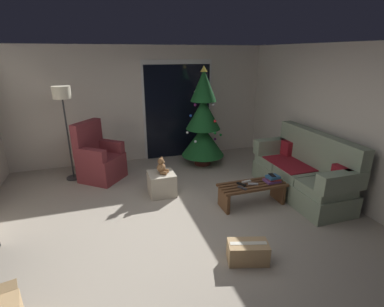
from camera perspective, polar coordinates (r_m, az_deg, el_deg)
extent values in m
plane|color=#9E9384|center=(4.19, -2.32, -14.71)|extent=(7.00, 7.00, 0.00)
cube|color=beige|center=(6.56, -9.87, 9.49)|extent=(5.72, 0.12, 2.50)
cube|color=beige|center=(5.16, 29.78, 4.54)|extent=(0.12, 6.00, 2.50)
cube|color=silver|center=(6.68, -2.81, 8.62)|extent=(1.60, 0.02, 2.20)
cube|color=black|center=(6.67, -2.76, 8.17)|extent=(1.50, 0.02, 2.10)
cube|color=gray|center=(5.36, 20.36, -5.88)|extent=(0.77, 1.90, 0.34)
cube|color=gray|center=(4.83, 24.93, -6.19)|extent=(0.68, 0.60, 0.14)
cube|color=gray|center=(5.26, 20.49, -3.54)|extent=(0.68, 0.60, 0.14)
cube|color=gray|center=(5.71, 16.75, -1.28)|extent=(0.68, 0.60, 0.14)
cube|color=gray|center=(5.33, 23.67, 0.61)|extent=(0.21, 1.90, 0.60)
cube|color=gray|center=(4.60, 27.52, -4.98)|extent=(0.76, 0.20, 0.28)
cube|color=gray|center=(5.85, 15.76, 1.48)|extent=(0.76, 0.20, 0.28)
cube|color=maroon|center=(5.40, 18.82, -1.84)|extent=(0.60, 0.90, 0.02)
cube|color=maroon|center=(4.82, 27.49, -3.92)|extent=(0.12, 0.32, 0.28)
cube|color=maroon|center=(5.81, 17.99, 1.12)|extent=(0.12, 0.32, 0.28)
cube|color=brown|center=(4.59, 12.96, -7.02)|extent=(1.10, 0.05, 0.04)
cube|color=brown|center=(4.65, 12.41, -6.57)|extent=(1.10, 0.05, 0.04)
cube|color=brown|center=(4.72, 11.88, -6.14)|extent=(1.10, 0.05, 0.04)
cube|color=brown|center=(4.79, 11.37, -5.72)|extent=(1.10, 0.05, 0.04)
cube|color=brown|center=(4.86, 10.87, -5.31)|extent=(1.10, 0.05, 0.04)
cube|color=brown|center=(4.60, 6.33, -9.10)|extent=(0.05, 0.36, 0.33)
cube|color=brown|center=(5.04, 16.63, -7.13)|extent=(0.05, 0.36, 0.33)
cube|color=#333338|center=(4.53, 9.93, -6.73)|extent=(0.11, 0.16, 0.02)
cube|color=#ADADB2|center=(4.69, 11.99, -5.90)|extent=(0.16, 0.10, 0.02)
cube|color=black|center=(4.65, 9.72, -6.00)|extent=(0.12, 0.16, 0.02)
cube|color=silver|center=(4.76, 10.73, -5.46)|extent=(0.16, 0.06, 0.02)
cube|color=#6B3D7A|center=(4.86, 15.55, -5.21)|extent=(0.24, 0.19, 0.03)
cube|color=#A32D28|center=(4.86, 15.87, -4.86)|extent=(0.21, 0.18, 0.03)
cube|color=#285684|center=(4.84, 15.72, -4.50)|extent=(0.21, 0.17, 0.04)
cube|color=black|center=(4.84, 15.58, -4.14)|extent=(0.08, 0.15, 0.01)
cylinder|color=#4C1E19|center=(6.40, 2.12, -1.65)|extent=(0.36, 0.36, 0.10)
cylinder|color=brown|center=(6.36, 2.14, -0.73)|extent=(0.08, 0.08, 0.12)
cone|color=#14471E|center=(6.24, 2.18, 2.58)|extent=(0.92, 0.92, 0.65)
cone|color=#14471E|center=(6.10, 2.25, 7.87)|extent=(0.73, 0.73, 0.65)
cone|color=#14471E|center=(6.01, 2.33, 13.36)|extent=(0.54, 0.54, 0.65)
sphere|color=#B233A5|center=(6.57, 4.59, 2.86)|extent=(0.06, 0.06, 0.06)
sphere|color=white|center=(5.95, 4.23, 9.66)|extent=(0.06, 0.06, 0.06)
sphere|color=#1E8C33|center=(5.93, 4.57, 4.06)|extent=(0.06, 0.06, 0.06)
sphere|color=white|center=(6.04, -0.91, 4.18)|extent=(0.06, 0.06, 0.06)
sphere|color=blue|center=(6.72, 2.33, 2.22)|extent=(0.06, 0.06, 0.06)
sphere|color=#1E8C33|center=(6.19, 5.70, 3.69)|extent=(0.06, 0.06, 0.06)
sphere|color=white|center=(6.07, 0.63, 12.07)|extent=(0.06, 0.06, 0.06)
sphere|color=blue|center=(6.00, -0.27, 7.49)|extent=(0.06, 0.06, 0.06)
sphere|color=white|center=(5.94, 0.59, 10.96)|extent=(0.06, 0.06, 0.06)
sphere|color=white|center=(5.87, 0.68, 2.38)|extent=(0.06, 0.06, 0.06)
sphere|color=red|center=(5.94, 4.57, 6.40)|extent=(0.06, 0.06, 0.06)
sphere|color=#B233A5|center=(6.23, 0.62, 9.60)|extent=(0.06, 0.06, 0.06)
sphere|color=blue|center=(6.25, 3.33, 10.35)|extent=(0.06, 0.06, 0.06)
cone|color=#EAD14C|center=(5.98, 2.37, 16.45)|extent=(0.14, 0.14, 0.12)
cube|color=maroon|center=(5.87, -17.25, -3.47)|extent=(0.96, 0.96, 0.31)
cube|color=maroon|center=(5.78, -17.49, -1.23)|extent=(0.96, 0.96, 0.18)
cube|color=maroon|center=(5.83, -19.99, 2.90)|extent=(0.55, 0.63, 0.64)
cube|color=maroon|center=(5.91, -15.88, 1.45)|extent=(0.54, 0.47, 0.22)
cube|color=maroon|center=(5.50, -19.31, -0.25)|extent=(0.54, 0.47, 0.22)
cylinder|color=#2D2D30|center=(6.16, -22.29, -4.42)|extent=(0.28, 0.28, 0.02)
cylinder|color=#2D2D30|center=(5.91, -23.26, 2.59)|extent=(0.03, 0.03, 1.55)
cylinder|color=beige|center=(5.74, -24.42, 10.97)|extent=(0.32, 0.32, 0.22)
cube|color=#B2A893|center=(5.04, -6.01, -5.95)|extent=(0.44, 0.44, 0.40)
cylinder|color=brown|center=(4.97, -5.25, -3.39)|extent=(0.13, 0.11, 0.06)
cylinder|color=brown|center=(4.89, -5.63, -3.83)|extent=(0.13, 0.11, 0.06)
sphere|color=brown|center=(4.92, -6.13, -2.82)|extent=(0.15, 0.15, 0.15)
sphere|color=brown|center=(4.88, -6.18, -1.53)|extent=(0.11, 0.11, 0.11)
sphere|color=#A37A51|center=(4.87, -5.62, -1.69)|extent=(0.04, 0.04, 0.04)
sphere|color=brown|center=(4.90, -6.05, -0.86)|extent=(0.04, 0.04, 0.04)
sphere|color=brown|center=(4.83, -6.35, -1.17)|extent=(0.04, 0.04, 0.04)
sphere|color=brown|center=(4.98, -5.64, -2.44)|extent=(0.06, 0.06, 0.06)
sphere|color=brown|center=(4.85, -6.19, -3.04)|extent=(0.06, 0.06, 0.06)
cube|color=tan|center=(3.65, 10.97, -18.60)|extent=(0.52, 0.38, 0.25)
cube|color=beige|center=(3.57, 11.11, -17.01)|extent=(0.43, 0.18, 0.00)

